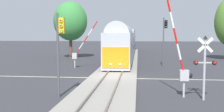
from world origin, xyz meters
TOP-DOWN VIEW (x-y plane):
  - ground_plane at (0.00, 0.00)m, footprint 220.00×220.00m
  - road_centre_stripe at (0.00, 0.00)m, footprint 44.00×0.20m
  - railway_track at (0.00, 0.00)m, footprint 4.40×80.00m
  - commuter_train at (0.00, 21.32)m, footprint 3.04×40.88m
  - crossing_gate_near at (5.19, -6.59)m, footprint 1.82×0.40m
  - crossing_signal_mast at (6.41, -7.22)m, footprint 1.36×0.44m
  - crossing_gate_far at (-5.00, 6.59)m, footprint 3.34×0.40m
  - traffic_signal_far_side at (5.53, 8.75)m, footprint 0.53×0.38m
  - traffic_signal_median at (-2.71, -7.40)m, footprint 0.53×0.38m
  - oak_behind_train at (-8.94, 18.35)m, footprint 5.56×5.56m

SIDE VIEW (x-z plane):
  - ground_plane at x=0.00m, z-range 0.00..0.00m
  - road_centre_stripe at x=0.00m, z-range 0.00..0.01m
  - railway_track at x=0.00m, z-range -0.06..0.26m
  - crossing_gate_far at x=-5.00m, z-range -0.89..4.71m
  - crossing_gate_near at x=5.19m, z-range -1.24..5.37m
  - crossing_signal_mast at x=6.41m, z-range 0.45..4.48m
  - commuter_train at x=0.00m, z-range 0.21..5.37m
  - traffic_signal_median at x=-2.71m, z-range 0.93..6.39m
  - traffic_signal_far_side at x=5.53m, z-range 1.02..7.11m
  - oak_behind_train at x=-8.94m, z-range 1.45..10.85m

